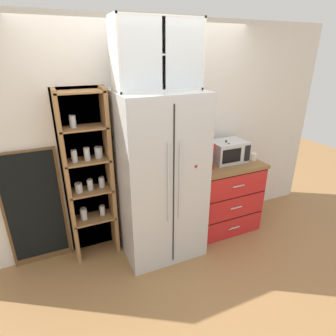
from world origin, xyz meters
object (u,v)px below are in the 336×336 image
microwave (228,151)px  bottle_amber (225,153)px  refrigerator (160,177)px  mug_cream (253,157)px  coffee_maker (203,155)px  chalkboard_menu (35,209)px  bottle_clear (228,155)px  mug_navy (224,158)px

microwave → bottle_amber: bottle_amber is taller
refrigerator → mug_cream: 1.29m
coffee_maker → chalkboard_menu: chalkboard_menu is taller
refrigerator → bottle_clear: refrigerator is taller
bottle_clear → coffee_maker: bearing=172.5°
coffee_maker → refrigerator: bearing=-172.5°
mug_navy → chalkboard_menu: bearing=174.2°
mug_navy → bottle_amber: bottle_amber is taller
refrigerator → coffee_maker: 0.61m
bottle_amber → chalkboard_menu: 2.26m
mug_navy → refrigerator: bearing=-173.2°
refrigerator → coffee_maker: bearing=7.5°
mug_navy → bottle_clear: bottle_clear is taller
mug_navy → microwave: bearing=9.4°
coffee_maker → bottle_clear: 0.33m
coffee_maker → chalkboard_menu: 1.95m
refrigerator → bottle_amber: refrigerator is taller
microwave → mug_cream: size_ratio=3.78×
refrigerator → coffee_maker: (0.59, 0.08, 0.15)m
coffee_maker → mug_cream: 0.72m
chalkboard_menu → refrigerator: bearing=-14.4°
mug_cream → bottle_amber: (-0.38, 0.08, 0.08)m
bottle_clear → chalkboard_menu: chalkboard_menu is taller
coffee_maker → bottle_amber: size_ratio=1.09×
bottle_amber → mug_cream: bearing=-11.9°
microwave → bottle_amber: (-0.06, -0.03, -0.00)m
bottle_clear → bottle_amber: bottle_amber is taller
mug_cream → refrigerator: bearing=-179.6°
microwave → mug_navy: size_ratio=3.55×
refrigerator → bottle_amber: bearing=5.6°
coffee_maker → mug_navy: (0.33, 0.03, -0.11)m
mug_cream → bottle_clear: bottle_clear is taller
refrigerator → bottle_clear: bearing=2.1°
refrigerator → mug_navy: size_ratio=14.98×
refrigerator → bottle_clear: (0.91, 0.03, 0.11)m
microwave → refrigerator: bearing=-173.0°
refrigerator → bottle_clear: 0.92m
microwave → mug_cream: microwave is taller
mug_cream → bottle_clear: size_ratio=0.44×
bottle_amber → coffee_maker: bearing=-177.8°
microwave → bottle_amber: 0.07m
refrigerator → mug_cream: refrigerator is taller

